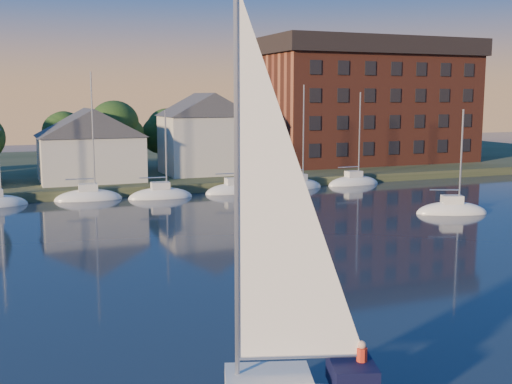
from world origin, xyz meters
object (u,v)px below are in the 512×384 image
clubhouse_centre (90,144)px  clubhouse_east (205,133)px  condo_block (363,100)px  drifting_sailboat_right (452,213)px

clubhouse_centre → clubhouse_east: size_ratio=1.10×
clubhouse_centre → condo_block: condo_block is taller
clubhouse_east → condo_block: (26.00, 5.95, 3.79)m
clubhouse_centre → clubhouse_east: 14.17m
condo_block → clubhouse_east: bearing=-167.1°
clubhouse_east → condo_block: bearing=12.9°
clubhouse_east → drifting_sailboat_right: (13.71, -29.40, -5.90)m
clubhouse_centre → condo_block: bearing=11.2°
condo_block → drifting_sailboat_right: (-12.29, -35.35, -9.69)m
clubhouse_east → condo_block: condo_block is taller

